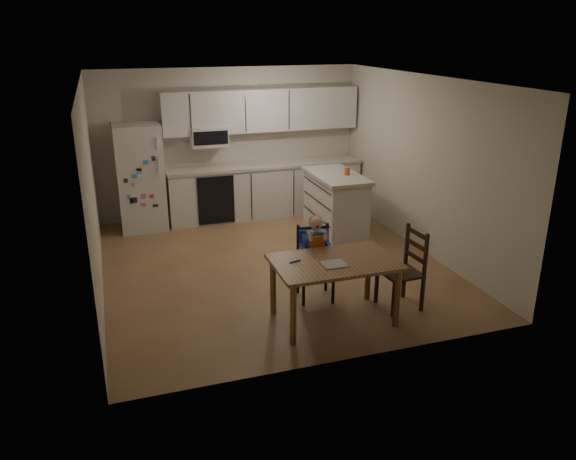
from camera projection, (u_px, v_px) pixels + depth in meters
The scene contains 10 objects.
room at pixel (262, 169), 7.79m from camera, with size 4.52×5.01×2.51m.
refrigerator at pixel (140, 177), 8.96m from camera, with size 0.72×0.70×1.70m, color silver.
kitchen_run at pixel (262, 165), 9.64m from camera, with size 3.37×0.62×2.15m.
kitchen_island at pixel (335, 204), 8.84m from camera, with size 0.69×1.31×0.97m.
red_cup at pixel (347, 171), 8.61m from camera, with size 0.09×0.09×0.11m, color #D9511E.
dining_table at pixel (334, 269), 6.10m from camera, with size 1.34×0.86×0.72m.
napkin at pixel (334, 264), 5.97m from camera, with size 0.26×0.22×0.01m, color #B2B2B7.
toddler_spoon at pixel (294, 262), 6.03m from camera, with size 0.02×0.02×0.12m, color #1337B6.
chair_booster at pixel (315, 248), 6.65m from camera, with size 0.45×0.45×1.05m.
chair_side at pixel (408, 263), 6.46m from camera, with size 0.44×0.44×0.95m.
Camera 1 is at (-2.05, -6.87, 3.08)m, focal length 35.00 mm.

